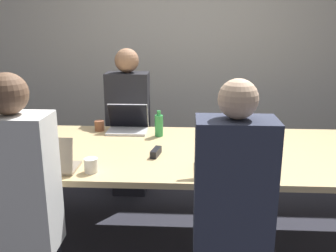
{
  "coord_description": "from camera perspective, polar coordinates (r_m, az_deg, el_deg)",
  "views": [
    {
      "loc": [
        0.09,
        -2.61,
        1.66
      ],
      "look_at": [
        -0.06,
        0.1,
        0.91
      ],
      "focal_mm": 40.0,
      "sensor_mm": 36.0,
      "label": 1
    }
  ],
  "objects": [
    {
      "name": "ground_plane",
      "position": [
        3.09,
        0.97,
        -16.98
      ],
      "size": [
        24.0,
        24.0,
        0.0
      ],
      "primitive_type": "plane",
      "color": "#2D2D38"
    },
    {
      "name": "person_near_left",
      "position": [
        2.23,
        -21.62,
        -11.34
      ],
      "size": [
        0.4,
        0.24,
        1.42
      ],
      "rotation": [
        0.0,
        0.0,
        3.14
      ],
      "color": "#2D2D38",
      "rests_on": "ground_plane"
    },
    {
      "name": "notebook",
      "position": [
        2.69,
        7.75,
        -3.97
      ],
      "size": [
        0.19,
        0.14,
        0.02
      ],
      "rotation": [
        0.0,
        0.0,
        -0.02
      ],
      "color": "silver",
      "rests_on": "conference_table"
    },
    {
      "name": "laptop_near_midright",
      "position": [
        2.34,
        8.45,
        -5.36
      ],
      "size": [
        0.35,
        0.27,
        0.26
      ],
      "rotation": [
        0.0,
        0.0,
        3.14
      ],
      "color": "#333338",
      "rests_on": "conference_table"
    },
    {
      "name": "bottle_far_midleft",
      "position": [
        3.06,
        -1.4,
        0.13
      ],
      "size": [
        0.07,
        0.07,
        0.21
      ],
      "color": "green",
      "rests_on": "conference_table"
    },
    {
      "name": "curtain_wall",
      "position": [
        4.65,
        2.05,
        12.27
      ],
      "size": [
        12.0,
        0.06,
        2.8
      ],
      "color": "beige",
      "rests_on": "ground_plane"
    },
    {
      "name": "cup_far_midleft",
      "position": [
        3.27,
        -10.4,
        0.05
      ],
      "size": [
        0.08,
        0.08,
        0.09
      ],
      "color": "brown",
      "rests_on": "conference_table"
    },
    {
      "name": "conference_table",
      "position": [
        2.78,
        1.03,
        -4.67
      ],
      "size": [
        3.57,
        1.21,
        0.76
      ],
      "color": "#D6B77F",
      "rests_on": "ground_plane"
    },
    {
      "name": "person_near_midright",
      "position": [
        2.04,
        9.75,
        -13.51
      ],
      "size": [
        0.4,
        0.24,
        1.4
      ],
      "rotation": [
        0.0,
        0.0,
        3.14
      ],
      "color": "#2D2D38",
      "rests_on": "ground_plane"
    },
    {
      "name": "laptop_far_midleft",
      "position": [
        3.21,
        -6.15,
        0.39
      ],
      "size": [
        0.34,
        0.24,
        0.24
      ],
      "color": "silver",
      "rests_on": "conference_table"
    },
    {
      "name": "laptop_near_left",
      "position": [
        2.44,
        -17.46,
        -5.18
      ],
      "size": [
        0.31,
        0.23,
        0.23
      ],
      "rotation": [
        0.0,
        0.0,
        3.14
      ],
      "color": "gray",
      "rests_on": "conference_table"
    },
    {
      "name": "person_far_midleft",
      "position": [
        3.64,
        -6.02,
        0.14
      ],
      "size": [
        0.4,
        0.24,
        1.43
      ],
      "color": "#2D2D38",
      "rests_on": "ground_plane"
    },
    {
      "name": "stapler",
      "position": [
        2.62,
        -1.86,
        -4.01
      ],
      "size": [
        0.07,
        0.16,
        0.05
      ],
      "rotation": [
        0.0,
        0.0,
        -0.19
      ],
      "color": "black",
      "rests_on": "conference_table"
    },
    {
      "name": "cup_near_left",
      "position": [
        2.38,
        -11.65,
        -5.89
      ],
      "size": [
        0.09,
        0.09,
        0.09
      ],
      "color": "white",
      "rests_on": "conference_table"
    }
  ]
}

